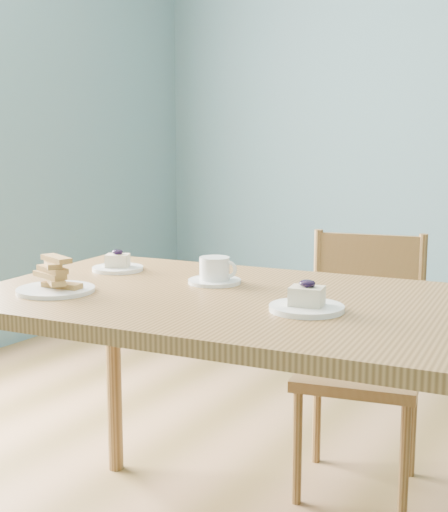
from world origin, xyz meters
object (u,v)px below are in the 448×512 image
Objects in this scene: dining_table at (246,325)px; cheesecake_plate_near at (307,303)px; dining_chair at (361,361)px; biscotti_plate at (55,281)px; cheesecake_plate_far at (118,265)px; coffee_cup at (215,272)px.

cheesecake_plate_near is (0.19, -0.06, 0.09)m from dining_table.
dining_table is at bearing 163.75° from cheesecake_plate_near.
dining_chair reaches higher than dining_table.
biscotti_plate is at bearing -136.09° from dining_chair.
dining_chair reaches higher than cheesecake_plate_near.
cheesecake_plate_far is at bearing 166.77° from cheesecake_plate_near.
dining_table is 0.21m from coffee_cup.
biscotti_plate is (-0.29, -0.31, -0.00)m from coffee_cup.
dining_chair is 0.83m from cheesecake_plate_far.
biscotti_plate is (-0.53, -0.80, 0.35)m from dining_chair.
dining_table is at bearing 25.05° from biscotti_plate.
biscotti_plate is at bearing -79.82° from cheesecake_plate_far.
coffee_cup is at bearing -1.21° from cheesecake_plate_far.
cheesecake_plate_near is 0.38m from coffee_cup.
cheesecake_plate_near is 0.87× the size of biscotti_plate.
cheesecake_plate_near is at bearing -13.23° from cheesecake_plate_far.
dining_chair is 4.77× the size of cheesecake_plate_near.
cheesecake_plate_far reaches higher than dining_table.
biscotti_plate reaches higher than dining_table.
coffee_cup reaches higher than cheesecake_plate_far.
cheesecake_plate_near is 0.71m from cheesecake_plate_far.
dining_table is 0.50m from biscotti_plate.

